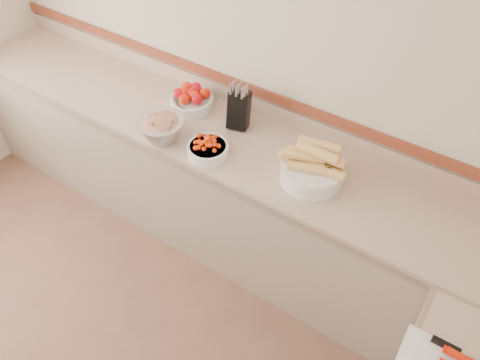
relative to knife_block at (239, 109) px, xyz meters
The scene contains 7 objects.
back_wall 0.34m from the knife_block, 99.76° to the left, with size 4.00×4.00×0.00m, color beige.
counter_back 0.58m from the knife_block, 102.32° to the right, with size 4.00×0.65×1.08m.
knife_block is the anchor object (origin of this frame).
tomato_bowl 0.35m from the knife_block, behind, with size 0.27×0.27×0.13m.
cherry_tomato_bowl 0.32m from the knife_block, 89.74° to the right, with size 0.23×0.23×0.12m.
corn_bowl 0.60m from the knife_block, 16.70° to the right, with size 0.37×0.33×0.25m.
rhubarb_bowl 0.46m from the knife_block, 130.63° to the right, with size 0.28×0.28×0.16m.
Camera 1 is at (1.26, -0.02, 2.67)m, focal length 35.00 mm.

